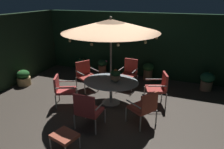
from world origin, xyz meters
The scene contains 17 objects.
ground_plane centered at (0.00, 0.00, -0.01)m, with size 8.56×6.63×0.02m, color #423A31.
hedge_backdrop_rear centered at (0.00, 3.16, 1.30)m, with size 8.56×0.30×2.59m, color black.
patio_dining_table centered at (-0.04, 0.32, 0.64)m, with size 1.72×1.45×0.75m.
patio_umbrella centered at (-0.04, 0.32, 2.42)m, with size 2.78×2.78×2.68m.
centerpiece_planter centered at (0.10, 0.34, 0.98)m, with size 0.31×0.31×0.40m.
patio_chair_north centered at (1.34, 0.86, 0.58)m, with size 0.77×0.76×1.00m.
patio_chair_northeast centered at (0.10, 1.80, 0.58)m, with size 0.61×0.66×1.03m.
patio_chair_east centered at (-1.32, 1.08, 0.56)m, with size 0.85×0.86×0.99m.
patio_chair_southeast centered at (-1.39, -0.28, 0.55)m, with size 0.78×0.76×0.93m.
patio_chair_south centered at (-0.08, -1.17, 0.56)m, with size 0.65×0.60×1.00m.
patio_chair_southwest centered at (1.20, -0.49, 0.55)m, with size 0.82×0.82×0.97m.
ottoman_footrest centered at (-0.19, -2.06, 0.33)m, with size 0.62×0.56×0.39m.
potted_plant_right_near centered at (2.80, 2.49, 0.36)m, with size 0.50×0.50×0.66m.
potted_plant_front_corner centered at (-3.66, 0.50, 0.29)m, with size 0.50×0.50×0.59m.
potted_plant_back_right centered at (-1.36, 2.68, 0.35)m, with size 0.41×0.40×0.64m.
potted_plant_left_far centered at (0.62, 2.71, 0.39)m, with size 0.44×0.44×0.69m.
potted_plant_back_left centered at (-2.42, 2.76, 0.27)m, with size 0.38×0.38×0.54m.
Camera 1 is at (2.16, -5.29, 3.21)m, focal length 34.10 mm.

